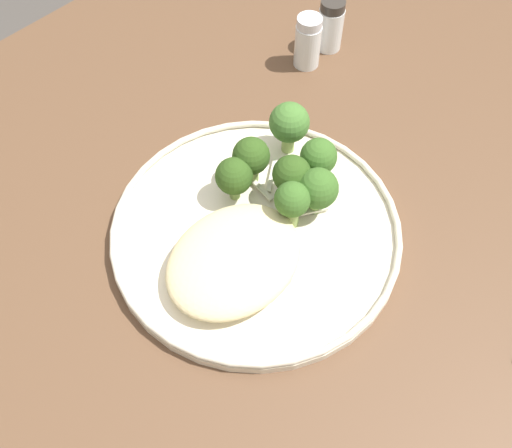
{
  "coord_description": "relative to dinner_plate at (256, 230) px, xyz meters",
  "views": [
    {
      "loc": [
        -0.2,
        -0.17,
        1.23
      ],
      "look_at": [
        0.04,
        0.05,
        0.76
      ],
      "focal_mm": 40.65,
      "sensor_mm": 36.0,
      "label": 1
    }
  ],
  "objects": [
    {
      "name": "seared_scallop_tilted_round",
      "position": [
        -0.04,
        -0.02,
        0.01
      ],
      "size": [
        0.03,
        0.03,
        0.01
      ],
      "color": "#DBB77A",
      "rests_on": "dinner_plate"
    },
    {
      "name": "broccoli_floret_front_edge",
      "position": [
        0.05,
        0.0,
        0.04
      ],
      "size": [
        0.04,
        0.04,
        0.06
      ],
      "color": "#89A356",
      "rests_on": "dinner_plate"
    },
    {
      "name": "wooden_dining_table",
      "position": [
        -0.04,
        -0.05,
        -0.09
      ],
      "size": [
        1.4,
        1.0,
        0.74
      ],
      "color": "brown",
      "rests_on": "ground"
    },
    {
      "name": "seared_scallop_on_noodles",
      "position": [
        -0.07,
        -0.02,
        0.01
      ],
      "size": [
        0.03,
        0.03,
        0.02
      ],
      "color": "beige",
      "rests_on": "dinner_plate"
    },
    {
      "name": "seared_scallop_front_small",
      "position": [
        -0.03,
        -0.05,
        0.01
      ],
      "size": [
        0.03,
        0.03,
        0.02
      ],
      "color": "beige",
      "rests_on": "dinner_plate"
    },
    {
      "name": "broccoli_floret_small_sprig",
      "position": [
        0.04,
        0.05,
        0.04
      ],
      "size": [
        0.04,
        0.04,
        0.06
      ],
      "color": "#89A356",
      "rests_on": "dinner_plate"
    },
    {
      "name": "pepper_shaker",
      "position": [
        0.28,
        0.13,
        0.02
      ],
      "size": [
        0.03,
        0.03,
        0.07
      ],
      "color": "white",
      "rests_on": "wooden_dining_table"
    },
    {
      "name": "broccoli_floret_near_rim",
      "position": [
        0.1,
        0.05,
        0.04
      ],
      "size": [
        0.04,
        0.04,
        0.06
      ],
      "color": "#89A356",
      "rests_on": "dinner_plate"
    },
    {
      "name": "seared_scallop_rear_pale",
      "position": [
        -0.05,
        0.01,
        0.01
      ],
      "size": [
        0.03,
        0.03,
        0.02
      ],
      "color": "beige",
      "rests_on": "dinner_plate"
    },
    {
      "name": "onion_sliver_curled_piece",
      "position": [
        0.06,
        0.03,
        0.01
      ],
      "size": [
        0.04,
        0.03,
        0.0
      ],
      "primitive_type": "cube",
      "rotation": [
        0.0,
        0.0,
        3.71
      ],
      "color": "silver",
      "rests_on": "dinner_plate"
    },
    {
      "name": "seared_scallop_large_seared",
      "position": [
        -0.02,
        -0.03,
        0.01
      ],
      "size": [
        0.02,
        0.02,
        0.02
      ],
      "color": "beige",
      "rests_on": "dinner_plate"
    },
    {
      "name": "onion_sliver_short_strip",
      "position": [
        0.04,
        0.03,
        0.01
      ],
      "size": [
        0.01,
        0.05,
        0.0
      ],
      "primitive_type": "cube",
      "rotation": [
        0.0,
        0.0,
        1.4
      ],
      "color": "silver",
      "rests_on": "dinner_plate"
    },
    {
      "name": "broccoli_floret_right_tilted",
      "position": [
        0.03,
        -0.02,
        0.04
      ],
      "size": [
        0.04,
        0.04,
        0.06
      ],
      "color": "#89A356",
      "rests_on": "dinner_plate"
    },
    {
      "name": "salt_shaker",
      "position": [
        0.23,
        0.13,
        0.02
      ],
      "size": [
        0.03,
        0.03,
        0.07
      ],
      "color": "white",
      "rests_on": "wooden_dining_table"
    },
    {
      "name": "onion_sliver_pale_crescent",
      "position": [
        0.04,
        -0.02,
        0.01
      ],
      "size": [
        0.05,
        0.04,
        0.0
      ],
      "primitive_type": "cube",
      "rotation": [
        0.0,
        0.0,
        5.72
      ],
      "color": "silver",
      "rests_on": "dinner_plate"
    },
    {
      "name": "broccoli_floret_beside_noodles",
      "position": [
        0.02,
        0.04,
        0.03
      ],
      "size": [
        0.04,
        0.04,
        0.05
      ],
      "color": "#7A994C",
      "rests_on": "dinner_plate"
    },
    {
      "name": "noodle_bed",
      "position": [
        -0.05,
        -0.01,
        0.02
      ],
      "size": [
        0.14,
        0.11,
        0.03
      ],
      "color": "beige",
      "rests_on": "dinner_plate"
    },
    {
      "name": "broccoli_floret_split_head",
      "position": [
        0.06,
        -0.03,
        0.04
      ],
      "size": [
        0.04,
        0.04,
        0.06
      ],
      "color": "#7A994C",
      "rests_on": "dinner_plate"
    },
    {
      "name": "dinner_plate",
      "position": [
        0.0,
        0.0,
        0.0
      ],
      "size": [
        0.29,
        0.29,
        0.02
      ],
      "color": "beige",
      "rests_on": "wooden_dining_table"
    },
    {
      "name": "broccoli_floret_rear_charred",
      "position": [
        0.09,
        -0.0,
        0.04
      ],
      "size": [
        0.04,
        0.04,
        0.06
      ],
      "color": "#7A994C",
      "rests_on": "dinner_plate"
    }
  ]
}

